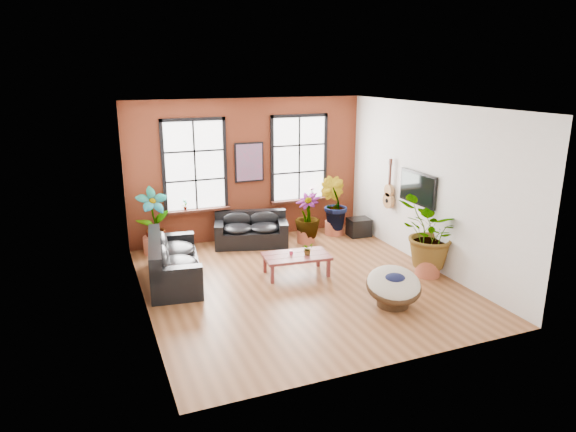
% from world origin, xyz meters
% --- Properties ---
extents(room, '(6.04, 6.54, 3.54)m').
position_xyz_m(room, '(0.00, 0.15, 1.75)').
color(room, brown).
rests_on(room, ground).
extents(sofa_back, '(1.92, 1.29, 0.80)m').
position_xyz_m(sofa_back, '(-0.16, 2.64, 0.36)').
color(sofa_back, black).
rests_on(sofa_back, ground).
extents(sofa_left, '(1.24, 2.38, 0.90)m').
position_xyz_m(sofa_left, '(-2.36, 1.06, 0.41)').
color(sofa_left, black).
rests_on(sofa_left, ground).
extents(coffee_table, '(1.43, 0.90, 0.52)m').
position_xyz_m(coffee_table, '(0.12, 0.44, 0.39)').
color(coffee_table, maroon).
rests_on(coffee_table, ground).
extents(papasan_chair, '(1.27, 1.28, 0.75)m').
position_xyz_m(papasan_chair, '(1.18, -1.58, 0.38)').
color(papasan_chair, '#3A2514').
rests_on(papasan_chair, ground).
extents(poster, '(0.74, 0.06, 0.98)m').
position_xyz_m(poster, '(0.00, 3.18, 1.95)').
color(poster, black).
rests_on(poster, room).
extents(tv_wall_unit, '(0.13, 1.86, 1.20)m').
position_xyz_m(tv_wall_unit, '(2.93, 0.60, 1.54)').
color(tv_wall_unit, black).
rests_on(tv_wall_unit, room).
extents(media_box, '(0.58, 0.50, 0.46)m').
position_xyz_m(media_box, '(2.64, 2.26, 0.23)').
color(media_box, black).
rests_on(media_box, ground).
extents(pot_back_left, '(0.59, 0.59, 0.40)m').
position_xyz_m(pot_back_left, '(-2.43, 2.89, 0.20)').
color(pot_back_left, '#B05539').
rests_on(pot_back_left, ground).
extents(pot_back_right, '(0.60, 0.60, 0.36)m').
position_xyz_m(pot_back_right, '(2.11, 2.61, 0.18)').
color(pot_back_right, '#B05539').
rests_on(pot_back_right, ground).
extents(pot_right_wall, '(0.60, 0.60, 0.38)m').
position_xyz_m(pot_right_wall, '(2.65, -0.63, 0.19)').
color(pot_right_wall, '#B05539').
rests_on(pot_right_wall, ground).
extents(pot_mid, '(0.46, 0.46, 0.32)m').
position_xyz_m(pot_mid, '(1.16, 2.28, 0.16)').
color(pot_mid, '#B05539').
rests_on(pot_mid, ground).
extents(floor_plant_back_left, '(0.83, 0.64, 1.43)m').
position_xyz_m(floor_plant_back_left, '(-2.43, 2.86, 0.86)').
color(floor_plant_back_left, '#215F19').
rests_on(floor_plant_back_left, ground).
extents(floor_plant_back_right, '(0.89, 0.94, 1.35)m').
position_xyz_m(floor_plant_back_right, '(2.08, 2.63, 0.83)').
color(floor_plant_back_right, '#215F19').
rests_on(floor_plant_back_right, ground).
extents(floor_plant_right_wall, '(1.74, 1.67, 1.49)m').
position_xyz_m(floor_plant_right_wall, '(2.67, -0.61, 0.91)').
color(floor_plant_right_wall, '#215F19').
rests_on(floor_plant_right_wall, ground).
extents(floor_plant_mid, '(0.86, 0.86, 1.10)m').
position_xyz_m(floor_plant_mid, '(1.19, 2.28, 0.69)').
color(floor_plant_mid, '#215F19').
rests_on(floor_plant_mid, ground).
extents(table_plant, '(0.29, 0.27, 0.25)m').
position_xyz_m(table_plant, '(0.34, 0.37, 0.56)').
color(table_plant, '#215F19').
rests_on(table_plant, coffee_table).
extents(sill_plant_left, '(0.17, 0.17, 0.27)m').
position_xyz_m(sill_plant_left, '(-1.65, 3.13, 1.04)').
color(sill_plant_left, '#215F19').
rests_on(sill_plant_left, room).
extents(sill_plant_right, '(0.19, 0.19, 0.27)m').
position_xyz_m(sill_plant_right, '(1.70, 3.13, 1.04)').
color(sill_plant_right, '#215F19').
rests_on(sill_plant_right, room).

